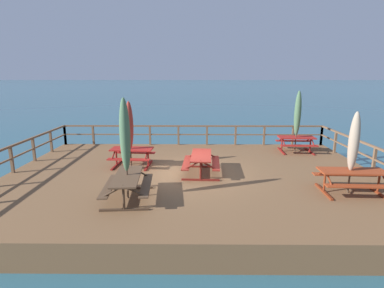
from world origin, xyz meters
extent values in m
plane|color=#2D5B6B|center=(0.00, 0.00, 0.00)|extent=(600.00, 600.00, 0.00)
cube|color=brown|center=(0.00, 0.00, 0.39)|extent=(14.40, 10.15, 0.79)
cube|color=brown|center=(0.00, 4.93, 1.84)|extent=(14.10, 0.09, 0.08)
cube|color=brown|center=(0.00, 4.93, 1.36)|extent=(14.10, 0.07, 0.06)
cube|color=brown|center=(-7.05, 4.93, 1.31)|extent=(0.10, 0.10, 1.05)
cube|color=brown|center=(-5.48, 4.93, 1.31)|extent=(0.10, 0.10, 1.05)
cube|color=brown|center=(-3.92, 4.93, 1.31)|extent=(0.10, 0.10, 1.05)
cube|color=brown|center=(-2.35, 4.93, 1.31)|extent=(0.10, 0.10, 1.05)
cube|color=brown|center=(-0.78, 4.93, 1.31)|extent=(0.10, 0.10, 1.05)
cube|color=brown|center=(0.78, 4.93, 1.31)|extent=(0.10, 0.10, 1.05)
cube|color=brown|center=(2.35, 4.93, 1.31)|extent=(0.10, 0.10, 1.05)
cube|color=brown|center=(3.92, 4.93, 1.31)|extent=(0.10, 0.10, 1.05)
cube|color=brown|center=(5.48, 4.93, 1.31)|extent=(0.10, 0.10, 1.05)
cube|color=brown|center=(7.05, 4.93, 1.31)|extent=(0.10, 0.10, 1.05)
cube|color=brown|center=(-7.05, 0.00, 1.84)|extent=(0.09, 9.85, 0.08)
cube|color=brown|center=(-7.05, 0.00, 1.36)|extent=(0.07, 9.85, 0.06)
cube|color=brown|center=(-7.05, 0.00, 1.31)|extent=(0.10, 0.10, 1.05)
cube|color=brown|center=(-7.05, 1.64, 1.31)|extent=(0.10, 0.10, 1.05)
cube|color=brown|center=(-7.05, 3.28, 1.31)|extent=(0.10, 0.10, 1.05)
cube|color=brown|center=(-7.05, 4.93, 1.31)|extent=(0.10, 0.10, 1.05)
cube|color=brown|center=(7.05, 0.00, 1.84)|extent=(0.09, 9.85, 0.08)
cube|color=brown|center=(7.05, 0.00, 1.36)|extent=(0.07, 9.85, 0.06)
cube|color=brown|center=(7.05, 0.00, 1.31)|extent=(0.10, 0.10, 1.05)
cube|color=brown|center=(7.05, 1.64, 1.31)|extent=(0.10, 0.10, 1.05)
cube|color=brown|center=(7.05, 3.28, 1.31)|extent=(0.10, 0.10, 1.05)
cube|color=brown|center=(7.05, 4.93, 1.31)|extent=(0.10, 0.10, 1.05)
cube|color=maroon|center=(5.18, 3.43, 1.53)|extent=(1.79, 0.84, 0.05)
cube|color=maroon|center=(5.16, 2.87, 1.23)|extent=(1.77, 0.36, 0.04)
cube|color=maroon|center=(5.20, 3.99, 1.23)|extent=(1.77, 0.36, 0.04)
cube|color=maroon|center=(4.48, 3.46, 0.82)|extent=(0.14, 1.40, 0.06)
cylinder|color=maroon|center=(4.48, 3.46, 1.16)|extent=(0.07, 0.07, 0.74)
cylinder|color=maroon|center=(4.47, 3.18, 1.38)|extent=(0.08, 0.63, 0.37)
cylinder|color=maroon|center=(4.49, 3.74, 1.38)|extent=(0.08, 0.63, 0.37)
cube|color=maroon|center=(5.88, 3.40, 0.82)|extent=(0.14, 1.40, 0.06)
cylinder|color=maroon|center=(5.88, 3.40, 1.16)|extent=(0.07, 0.07, 0.74)
cylinder|color=maroon|center=(5.87, 3.12, 1.38)|extent=(0.08, 0.63, 0.37)
cylinder|color=maroon|center=(5.89, 3.68, 1.38)|extent=(0.08, 0.63, 0.37)
cube|color=brown|center=(-1.95, -2.52, 1.53)|extent=(0.92, 2.10, 0.05)
cube|color=brown|center=(-1.39, -2.48, 1.23)|extent=(0.44, 2.06, 0.04)
cube|color=brown|center=(-2.51, -2.56, 1.23)|extent=(0.44, 2.06, 0.04)
cube|color=#432F1F|center=(-1.88, -3.36, 0.82)|extent=(1.40, 0.19, 0.06)
cylinder|color=#432F1F|center=(-1.88, -3.36, 1.16)|extent=(0.07, 0.07, 0.74)
cylinder|color=#432F1F|center=(-1.60, -3.34, 1.38)|extent=(0.63, 0.10, 0.37)
cylinder|color=#432F1F|center=(-2.16, -3.38, 1.38)|extent=(0.63, 0.10, 0.37)
cube|color=#432F1F|center=(-2.01, -1.68, 0.82)|extent=(1.40, 0.19, 0.06)
cylinder|color=#432F1F|center=(-2.01, -1.68, 1.16)|extent=(0.07, 0.07, 0.74)
cylinder|color=#432F1F|center=(-1.73, -1.66, 1.38)|extent=(0.63, 0.10, 0.37)
cylinder|color=#432F1F|center=(-2.29, -1.70, 1.38)|extent=(0.63, 0.10, 0.37)
cube|color=#993819|center=(5.20, -1.96, 1.53)|extent=(2.10, 0.84, 0.05)
cube|color=#993819|center=(5.18, -2.52, 1.23)|extent=(2.09, 0.36, 0.04)
cube|color=#993819|center=(5.23, -1.40, 1.23)|extent=(2.09, 0.36, 0.04)
cube|color=maroon|center=(4.35, -1.93, 0.82)|extent=(0.14, 1.40, 0.06)
cylinder|color=maroon|center=(4.35, -1.93, 1.16)|extent=(0.07, 0.07, 0.74)
cylinder|color=maroon|center=(4.34, -2.21, 1.38)|extent=(0.08, 0.63, 0.37)
cylinder|color=maroon|center=(4.36, -1.65, 1.38)|extent=(0.08, 0.63, 0.37)
cube|color=maroon|center=(6.06, -1.99, 0.82)|extent=(0.14, 1.40, 0.06)
cylinder|color=maroon|center=(6.06, -1.99, 1.16)|extent=(0.07, 0.07, 0.74)
cylinder|color=maroon|center=(6.07, -1.71, 1.38)|extent=(0.08, 0.63, 0.37)
cube|color=maroon|center=(-2.52, 0.94, 1.53)|extent=(1.76, 0.86, 0.05)
cube|color=maroon|center=(-2.56, 0.39, 1.23)|extent=(1.74, 0.38, 0.04)
cube|color=maroon|center=(-2.49, 1.50, 1.23)|extent=(1.74, 0.38, 0.04)
cube|color=maroon|center=(-3.20, 0.98, 0.82)|extent=(0.16, 1.40, 0.06)
cylinder|color=maroon|center=(-3.20, 0.98, 1.16)|extent=(0.07, 0.07, 0.74)
cylinder|color=maroon|center=(-3.22, 0.70, 1.38)|extent=(0.09, 0.63, 0.37)
cylinder|color=maroon|center=(-3.19, 1.26, 1.38)|extent=(0.09, 0.63, 0.37)
cube|color=maroon|center=(-1.84, 0.91, 0.82)|extent=(0.16, 1.40, 0.06)
cylinder|color=maroon|center=(-1.84, 0.91, 1.16)|extent=(0.07, 0.07, 0.74)
cylinder|color=maroon|center=(-1.86, 0.63, 1.38)|extent=(0.09, 0.63, 0.37)
cylinder|color=maroon|center=(-1.83, 1.18, 1.38)|extent=(0.09, 0.63, 0.37)
cube|color=maroon|center=(0.37, -0.04, 1.53)|extent=(0.86, 2.02, 0.05)
cube|color=maroon|center=(0.93, -0.07, 1.23)|extent=(0.38, 2.00, 0.04)
cube|color=maroon|center=(-0.19, -0.01, 1.23)|extent=(0.38, 2.00, 0.04)
cube|color=maroon|center=(0.33, -0.85, 0.82)|extent=(1.40, 0.15, 0.06)
cylinder|color=maroon|center=(0.33, -0.85, 1.16)|extent=(0.07, 0.07, 0.74)
cylinder|color=maroon|center=(0.61, -0.86, 1.38)|extent=(0.63, 0.09, 0.37)
cylinder|color=maroon|center=(0.05, -0.84, 1.38)|extent=(0.63, 0.09, 0.37)
cube|color=maroon|center=(0.41, 0.78, 0.82)|extent=(1.40, 0.15, 0.06)
cylinder|color=maroon|center=(0.41, 0.78, 1.16)|extent=(0.07, 0.07, 0.74)
cylinder|color=maroon|center=(0.69, 0.76, 1.38)|extent=(0.63, 0.09, 0.37)
cylinder|color=maroon|center=(0.13, 0.79, 1.38)|extent=(0.63, 0.09, 0.37)
cylinder|color=#4C3828|center=(5.11, 3.35, 2.22)|extent=(0.06, 0.06, 2.87)
ellipsoid|color=#4C704C|center=(5.11, 3.35, 2.73)|extent=(0.32, 0.32, 2.18)
cylinder|color=#2D432D|center=(5.11, 3.35, 2.57)|extent=(0.21, 0.21, 0.05)
cone|color=#4C3828|center=(5.11, 3.35, 3.73)|extent=(0.10, 0.10, 0.14)
cylinder|color=#4C3828|center=(-1.97, -2.45, 2.26)|extent=(0.06, 0.06, 2.96)
ellipsoid|color=#4C704C|center=(-1.97, -2.45, 2.79)|extent=(0.32, 0.32, 2.25)
cylinder|color=#2D432D|center=(-1.97, -2.45, 2.62)|extent=(0.21, 0.21, 0.05)
cone|color=#4C3828|center=(-1.97, -2.45, 3.81)|extent=(0.10, 0.10, 0.14)
cylinder|color=#4C3828|center=(5.13, -1.94, 2.05)|extent=(0.06, 0.06, 2.52)
ellipsoid|color=tan|center=(5.13, -1.94, 2.49)|extent=(0.32, 0.32, 1.92)
cylinder|color=#685B4C|center=(5.13, -1.94, 2.35)|extent=(0.21, 0.21, 0.05)
cone|color=#4C3828|center=(5.13, -1.94, 3.38)|extent=(0.10, 0.10, 0.14)
cylinder|color=#4C3828|center=(-2.57, 0.90, 2.08)|extent=(0.06, 0.06, 2.59)
ellipsoid|color=#A33328|center=(-2.57, 0.90, 2.54)|extent=(0.32, 0.32, 1.97)
cylinder|color=maroon|center=(-2.57, 0.90, 2.39)|extent=(0.21, 0.21, 0.05)
cone|color=#4C3828|center=(-2.57, 0.90, 3.44)|extent=(0.10, 0.10, 0.14)
camera|label=1|loc=(0.11, -11.18, 4.53)|focal=28.00mm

